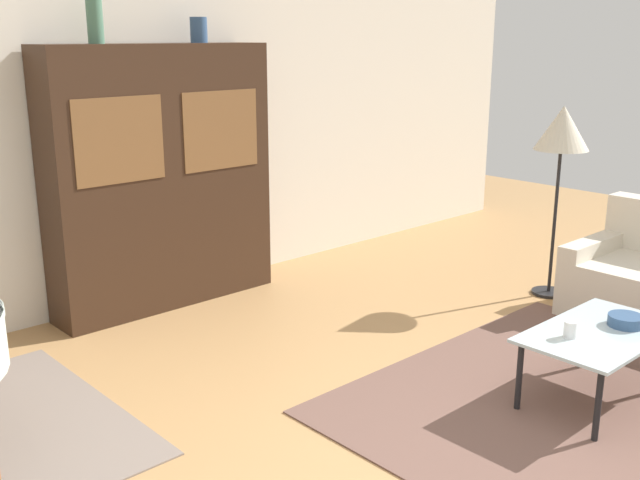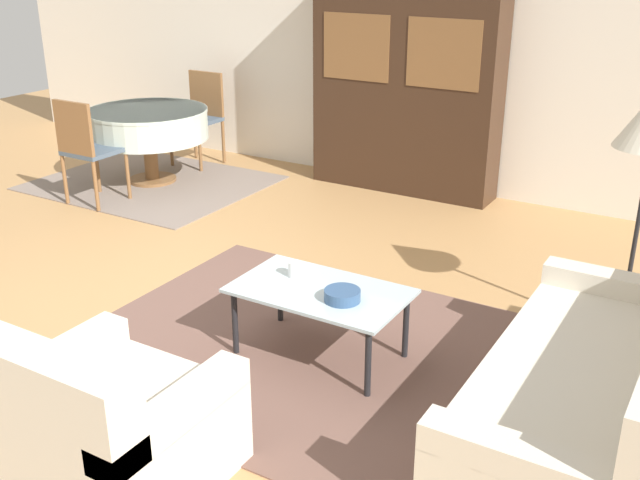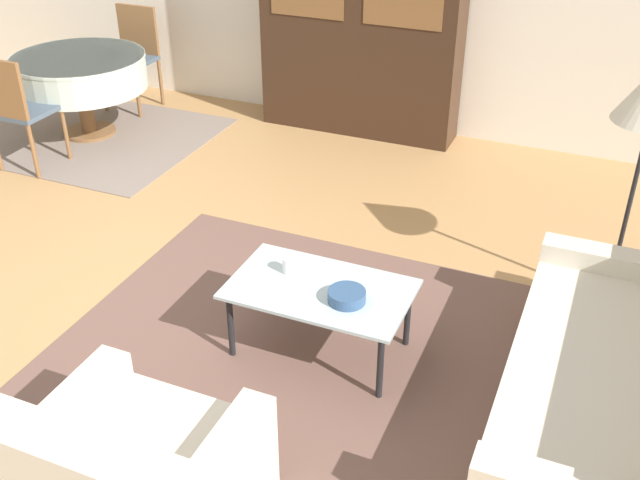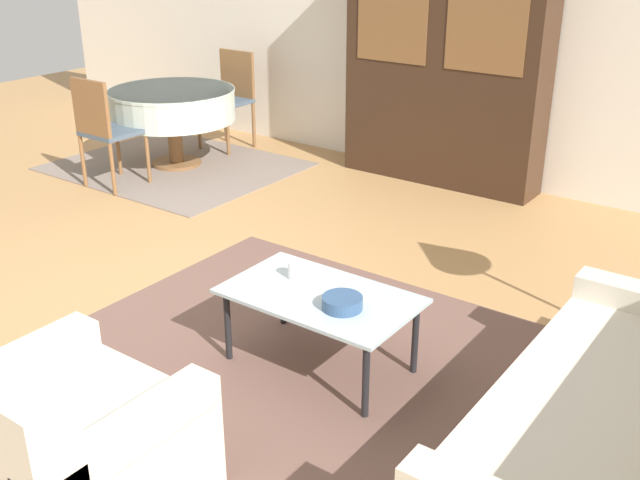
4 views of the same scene
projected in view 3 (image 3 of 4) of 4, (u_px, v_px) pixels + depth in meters
The scene contains 11 objects.
ground_plane at pixel (117, 315), 4.66m from camera, with size 14.00×14.00×0.00m, color tan.
area_rug at pixel (303, 341), 4.42m from camera, with size 2.69×2.21×0.01m.
dining_rug at pixel (89, 136), 7.05m from camera, with size 2.20×1.80×0.01m.
couch at pixel (618, 393), 3.62m from camera, with size 0.93×1.96×0.85m.
coffee_table at pixel (320, 294), 4.16m from camera, with size 1.01×0.60×0.43m.
display_cabinet at pixel (361, 22), 6.68m from camera, with size 1.83×0.41×2.04m.
dining_table at pixel (80, 73), 6.79m from camera, with size 1.20×1.20×0.74m.
dining_chair_near at pixel (16, 106), 6.16m from camera, with size 0.44×0.44×0.98m.
dining_chair_far at pixel (133, 51), 7.45m from camera, with size 0.44×0.44×0.98m.
cup at pixel (289, 265), 4.24m from camera, with size 0.07×0.07×0.10m.
bowl at pixel (347, 296), 4.01m from camera, with size 0.21×0.21×0.07m.
Camera 3 is at (2.63, -2.95, 2.80)m, focal length 42.00 mm.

